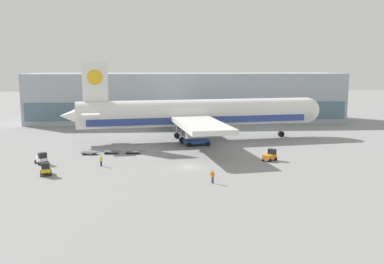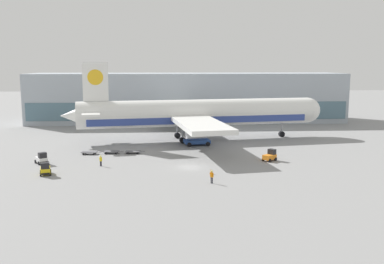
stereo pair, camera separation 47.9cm
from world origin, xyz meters
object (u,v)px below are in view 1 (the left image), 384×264
(baggage_tug_mid, at_px, (46,170))
(baggage_dolly_third, at_px, (133,152))
(airplane_main, at_px, (194,114))
(ground_crew_near, at_px, (101,160))
(baggage_tug_far, at_px, (270,156))
(traffic_cone_near, at_px, (211,172))
(scissor_lift_loader, at_px, (197,135))
(baggage_dolly_second, at_px, (111,152))
(baggage_dolly_lead, at_px, (89,152))
(baggage_tug_foreground, at_px, (42,159))
(ground_crew_far, at_px, (213,176))

(baggage_tug_mid, distance_m, baggage_dolly_third, 19.23)
(airplane_main, height_order, baggage_dolly_third, airplane_main)
(ground_crew_near, bearing_deg, baggage_tug_mid, 71.62)
(airplane_main, xyz_separation_m, baggage_tug_far, (11.70, -21.15, -4.96))
(traffic_cone_near, bearing_deg, baggage_tug_far, 36.79)
(airplane_main, relative_size, scissor_lift_loader, 9.99)
(baggage_dolly_second, bearing_deg, ground_crew_near, -87.95)
(baggage_dolly_lead, bearing_deg, ground_crew_near, -64.99)
(baggage_dolly_lead, xyz_separation_m, baggage_dolly_second, (4.03, 0.39, 0.00))
(baggage_tug_far, relative_size, baggage_dolly_third, 0.74)
(baggage_tug_foreground, height_order, ground_crew_near, baggage_tug_foreground)
(ground_crew_near, bearing_deg, baggage_dolly_third, -77.67)
(baggage_dolly_second, xyz_separation_m, ground_crew_near, (-0.49, -10.02, 0.67))
(baggage_dolly_lead, bearing_deg, traffic_cone_near, -31.93)
(baggage_dolly_second, xyz_separation_m, baggage_dolly_third, (4.03, -0.24, 0.00))
(baggage_tug_mid, height_order, ground_crew_near, baggage_tug_mid)
(airplane_main, relative_size, baggage_tug_far, 20.72)
(baggage_dolly_third, bearing_deg, airplane_main, 52.11)
(ground_crew_near, distance_m, traffic_cone_near, 18.62)
(baggage_tug_foreground, bearing_deg, baggage_tug_far, 54.83)
(ground_crew_near, bearing_deg, airplane_main, -89.04)
(baggage_dolly_lead, bearing_deg, baggage_tug_far, -7.98)
(traffic_cone_near, bearing_deg, baggage_tug_mid, 177.83)
(baggage_tug_foreground, distance_m, baggage_tug_mid, 7.98)
(baggage_tug_foreground, bearing_deg, ground_crew_near, 42.04)
(airplane_main, height_order, baggage_dolly_lead, airplane_main)
(baggage_tug_far, relative_size, traffic_cone_near, 3.70)
(airplane_main, bearing_deg, ground_crew_near, -134.75)
(baggage_dolly_second, distance_m, ground_crew_near, 10.06)
(baggage_dolly_lead, relative_size, ground_crew_near, 2.10)
(baggage_tug_foreground, height_order, traffic_cone_near, baggage_tug_foreground)
(ground_crew_far, bearing_deg, baggage_tug_mid, 22.42)
(airplane_main, bearing_deg, baggage_dolly_lead, -154.86)
(baggage_tug_foreground, distance_m, ground_crew_near, 10.48)
(baggage_tug_mid, relative_size, baggage_tug_far, 0.98)
(scissor_lift_loader, bearing_deg, baggage_tug_mid, -146.07)
(baggage_tug_mid, height_order, baggage_dolly_third, baggage_tug_mid)
(baggage_tug_mid, relative_size, baggage_dolly_third, 0.73)
(ground_crew_near, bearing_deg, baggage_tug_foreground, 24.23)
(airplane_main, relative_size, baggage_tug_mid, 21.24)
(scissor_lift_loader, relative_size, baggage_dolly_second, 1.54)
(ground_crew_far, bearing_deg, baggage_dolly_second, -15.63)
(baggage_tug_mid, bearing_deg, baggage_tug_foreground, -175.66)
(scissor_lift_loader, bearing_deg, baggage_dolly_second, -164.53)
(scissor_lift_loader, height_order, baggage_dolly_second, scissor_lift_loader)
(baggage_dolly_second, relative_size, traffic_cone_near, 4.98)
(ground_crew_far, distance_m, traffic_cone_near, 5.26)
(baggage_tug_foreground, bearing_deg, airplane_main, 92.57)
(scissor_lift_loader, xyz_separation_m, baggage_tug_mid, (-24.69, -22.65, -1.30))
(airplane_main, xyz_separation_m, baggage_dolly_lead, (-20.65, -13.79, -5.45))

